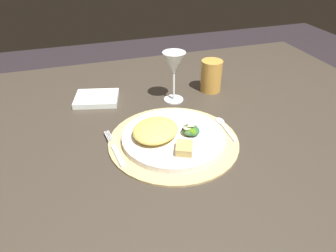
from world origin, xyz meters
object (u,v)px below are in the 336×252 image
object	(u,v)px
wine_glass	(174,66)
napkin	(97,98)
fork	(115,149)
spoon	(223,125)
dinner_plate	(174,137)
amber_tumbler	(211,76)
dining_table	(180,151)

from	to	relation	value
wine_glass	napkin	bearing A→B (deg)	163.63
fork	spoon	xyz separation A→B (m)	(0.32, 0.02, -0.00)
fork	wine_glass	distance (m)	0.34
dinner_plate	amber_tumbler	xyz separation A→B (m)	(0.22, 0.26, 0.04)
dining_table	dinner_plate	size ratio (longest dim) A/B	5.34
napkin	wine_glass	distance (m)	0.28
napkin	amber_tumbler	size ratio (longest dim) A/B	1.27
spoon	amber_tumbler	bearing A→B (deg)	74.83
napkin	wine_glass	world-z (taller)	wine_glass
dinner_plate	spoon	size ratio (longest dim) A/B	2.19
dinner_plate	wine_glass	xyz separation A→B (m)	(0.08, 0.23, 0.11)
amber_tumbler	wine_glass	bearing A→B (deg)	-168.27
dining_table	fork	world-z (taller)	fork
dining_table	amber_tumbler	world-z (taller)	amber_tumbler
fork	wine_glass	xyz separation A→B (m)	(0.24, 0.22, 0.11)
spoon	wine_glass	size ratio (longest dim) A/B	0.76
fork	napkin	world-z (taller)	napkin
dining_table	fork	size ratio (longest dim) A/B	9.20
dining_table	wine_glass	world-z (taller)	wine_glass
dinner_plate	wine_glass	size ratio (longest dim) A/B	1.67
spoon	dinner_plate	bearing A→B (deg)	-172.05
dining_table	wine_glass	xyz separation A→B (m)	(0.02, 0.13, 0.24)
wine_glass	amber_tumbler	world-z (taller)	wine_glass
dinner_plate	napkin	distance (m)	0.34
napkin	wine_glass	size ratio (longest dim) A/B	0.84
fork	spoon	size ratio (longest dim) A/B	1.27
dinner_plate	wine_glass	distance (m)	0.26
fork	wine_glass	world-z (taller)	wine_glass
amber_tumbler	spoon	bearing A→B (deg)	-105.17
wine_glass	fork	bearing A→B (deg)	-136.53
dinner_plate	wine_glass	bearing A→B (deg)	71.45
dining_table	dinner_plate	distance (m)	0.17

